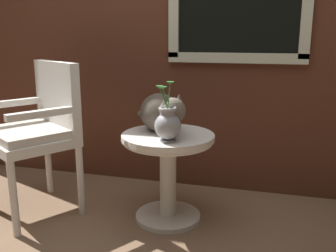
# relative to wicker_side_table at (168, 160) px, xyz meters

# --- Properties ---
(ground_plane) EXTENTS (6.00, 6.00, 0.00)m
(ground_plane) POSITION_rel_wicker_side_table_xyz_m (-0.12, -0.25, -0.39)
(ground_plane) COLOR #7F6047
(back_wall) EXTENTS (4.00, 0.07, 2.60)m
(back_wall) POSITION_rel_wicker_side_table_xyz_m (-0.10, 0.60, 0.92)
(back_wall) COLOR #562D1E
(back_wall) RESTS_ON ground_plane
(wicker_side_table) EXTENTS (0.56, 0.56, 0.55)m
(wicker_side_table) POSITION_rel_wicker_side_table_xyz_m (0.00, 0.00, 0.00)
(wicker_side_table) COLOR silver
(wicker_side_table) RESTS_ON ground_plane
(wicker_chair) EXTENTS (0.68, 0.67, 0.97)m
(wicker_chair) POSITION_rel_wicker_side_table_xyz_m (-0.83, -0.08, 0.18)
(wicker_chair) COLOR silver
(wicker_chair) RESTS_ON ground_plane
(cat) EXTENTS (0.42, 0.45, 0.25)m
(cat) POSITION_rel_wicker_side_table_xyz_m (-0.05, 0.04, 0.29)
(cat) COLOR brown
(cat) RESTS_ON wicker_side_table
(pewter_vase_with_ivy) EXTENTS (0.15, 0.15, 0.33)m
(pewter_vase_with_ivy) POSITION_rel_wicker_side_table_xyz_m (0.04, -0.15, 0.27)
(pewter_vase_with_ivy) COLOR #99999E
(pewter_vase_with_ivy) RESTS_ON wicker_side_table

